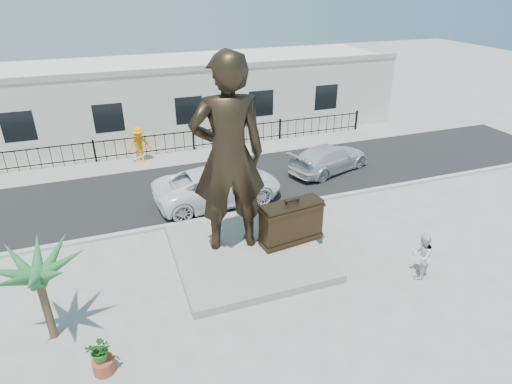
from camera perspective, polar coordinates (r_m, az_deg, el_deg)
The scene contains 16 objects.
ground at distance 14.89m, azimuth 2.67°, elevation -11.23°, with size 100.00×100.00×0.00m, color #9E9991.
street at distance 21.41m, azimuth -5.47°, elevation 1.30°, with size 40.00×7.00×0.01m, color black.
curb at distance 18.39m, azimuth -2.66°, elevation -2.94°, with size 40.00×0.25×0.12m, color #A5A399.
far_sidewalk at distance 25.00m, azimuth -7.86°, elevation 5.00°, with size 40.00×2.50×0.02m, color #9E9991.
plinth at distance 15.79m, azimuth -1.10°, elevation -8.04°, with size 5.20×5.20×0.30m, color gray.
fence at distance 25.53m, azimuth -8.34°, elevation 6.85°, with size 22.00×0.10×1.20m, color black.
building at distance 29.03m, azimuth -10.38°, elevation 12.43°, with size 28.00×7.00×4.40m, color silver.
statue at distance 14.40m, azimuth -3.71°, elevation 4.78°, with size 2.54×1.67×6.97m, color black.
suitcase at distance 15.74m, azimuth 4.71°, elevation -4.08°, with size 2.31×0.74×1.63m, color #2F2113.
tourist at distance 15.41m, azimuth 21.18°, elevation -7.97°, with size 0.82×0.64×1.68m, color silver.
car_white at distance 19.24m, azimuth -5.07°, elevation 0.90°, with size 2.64×5.72×1.59m, color white.
car_silver at distance 22.72m, azimuth 9.75°, elevation 4.47°, with size 1.92×4.73×1.37m, color #BBBDC0.
worker at distance 24.26m, azimuth -15.30°, elevation 6.12°, with size 1.27×0.73×1.96m, color orange.
palm_tree at distance 14.08m, azimuth -25.27°, elevation -16.98°, with size 1.80×1.80×3.20m, color #215B2C, non-canonical shape.
planter at distance 12.52m, azimuth -19.63°, elevation -20.95°, with size 0.56×0.56×0.40m, color #9B3C29.
shrub at distance 12.13m, azimuth -20.05°, elevation -19.15°, with size 0.64×0.56×0.71m, color #236320.
Camera 1 is at (-4.63, -10.80, 9.15)m, focal length 30.00 mm.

